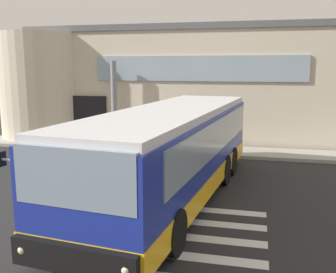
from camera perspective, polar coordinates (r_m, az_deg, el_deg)
The scene contains 10 objects.
ground_plane at distance 13.52m, azimuth -3.99°, elevation -6.40°, with size 80.00×90.00×0.02m, color #232326.
bay_paint_stripes at distance 9.22m, azimuth 0.39°, elevation -14.48°, with size 4.40×3.96×0.01m.
terminal_building at distance 24.32m, azimuth 2.48°, elevation 8.14°, with size 17.95×13.80×5.93m.
boarding_curb at distance 17.99m, azimuth 0.49°, elevation -1.87°, with size 20.15×2.00×0.15m, color #9E9B93.
entry_support_column at distance 19.12m, azimuth -8.02°, elevation 5.07°, with size 0.28×0.28×4.02m, color slate.
bus_main_foreground at distance 11.22m, azimuth 0.57°, elevation -2.76°, with size 4.13×10.63×2.70m.
passenger_near_column at distance 18.61m, azimuth -6.05°, elevation 1.73°, with size 0.58×0.43×1.68m.
passenger_by_doorway at distance 17.61m, azimuth -3.04°, elevation 1.17°, with size 0.59×0.23×1.68m.
passenger_at_curb_edge at distance 17.55m, azimuth 1.19°, elevation 1.16°, with size 0.41×0.48×1.68m.
safety_bollard_yellow at distance 17.24m, azimuth -5.90°, elevation -1.19°, with size 0.18×0.18×0.90m, color yellow.
Camera 1 is at (3.84, -12.36, 3.87)m, focal length 40.98 mm.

